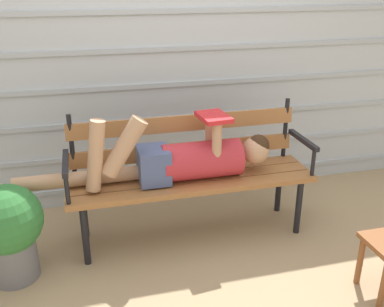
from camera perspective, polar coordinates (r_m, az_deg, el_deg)
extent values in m
plane|color=tan|center=(3.10, 0.54, -11.58)|extent=(12.00, 12.00, 0.00)
cube|color=#B2BCC6|center=(3.40, -2.90, 11.36)|extent=(5.44, 0.06, 2.16)
cube|color=#A3ADB7|center=(3.67, -2.51, -3.39)|extent=(5.44, 0.02, 0.04)
cube|color=#A3ADB7|center=(3.56, -2.58, 0.52)|extent=(5.44, 0.02, 0.04)
cube|color=#A3ADB7|center=(3.47, -2.66, 4.67)|extent=(5.44, 0.02, 0.04)
cube|color=#A3ADB7|center=(3.40, -2.74, 9.01)|extent=(5.44, 0.02, 0.04)
cube|color=#A3ADB7|center=(3.35, -2.82, 13.52)|extent=(5.44, 0.02, 0.04)
cube|color=#A3ADB7|center=(3.32, -2.92, 18.14)|extent=(5.44, 0.02, 0.04)
cube|color=#9E6638|center=(2.86, 0.70, -4.71)|extent=(1.68, 0.13, 0.04)
cube|color=#9E6638|center=(2.98, 0.00, -3.52)|extent=(1.68, 0.13, 0.04)
cube|color=#9E6638|center=(3.10, -0.65, -2.42)|extent=(1.68, 0.13, 0.04)
cube|color=#9E6638|center=(3.10, -0.94, 0.42)|extent=(1.61, 0.05, 0.11)
cube|color=#9E6638|center=(3.03, -0.96, 4.00)|extent=(1.61, 0.05, 0.11)
cylinder|color=black|center=(3.00, -15.45, 0.84)|extent=(0.03, 0.03, 0.45)
cylinder|color=black|center=(3.32, 12.12, 3.29)|extent=(0.03, 0.03, 0.45)
cylinder|color=black|center=(2.87, -13.80, -10.44)|extent=(0.04, 0.04, 0.41)
cylinder|color=black|center=(3.20, 13.77, -6.83)|extent=(0.04, 0.04, 0.41)
cylinder|color=black|center=(3.16, -13.97, -7.27)|extent=(0.04, 0.04, 0.41)
cylinder|color=black|center=(3.45, 11.28, -4.30)|extent=(0.04, 0.04, 0.41)
cube|color=black|center=(2.82, -16.24, -1.20)|extent=(0.04, 0.40, 0.03)
cylinder|color=black|center=(2.71, -16.05, -4.49)|extent=(0.03, 0.03, 0.20)
cube|color=black|center=(3.18, 14.35, 1.73)|extent=(0.04, 0.40, 0.03)
cylinder|color=black|center=(3.08, 15.59, -1.06)|extent=(0.03, 0.03, 0.20)
cylinder|color=#B72D38|center=(2.94, 1.24, -0.85)|extent=(0.53, 0.25, 0.25)
cube|color=#475684|center=(2.87, -5.06, -1.49)|extent=(0.20, 0.24, 0.23)
sphere|color=tan|center=(3.04, 8.28, 0.40)|extent=(0.19, 0.19, 0.19)
sphere|color=#382314|center=(3.04, 8.67, 1.01)|extent=(0.16, 0.16, 0.16)
cylinder|color=tan|center=(2.73, -8.85, 0.88)|extent=(0.31, 0.11, 0.40)
cylinder|color=tan|center=(2.74, -12.51, -0.31)|extent=(0.16, 0.09, 0.47)
cylinder|color=tan|center=(2.93, -14.65, -3.22)|extent=(0.81, 0.10, 0.10)
cylinder|color=tan|center=(2.83, 3.26, 1.32)|extent=(0.06, 0.06, 0.28)
cylinder|color=tan|center=(2.98, 2.34, 2.39)|extent=(0.06, 0.06, 0.28)
cube|color=red|center=(2.85, 2.85, 4.80)|extent=(0.20, 0.27, 0.03)
cylinder|color=brown|center=(2.71, 23.81, -15.35)|extent=(0.04, 0.04, 0.32)
cylinder|color=brown|center=(2.84, 21.15, -12.93)|extent=(0.04, 0.04, 0.32)
cylinder|color=slate|center=(2.94, -22.27, -12.70)|extent=(0.28, 0.28, 0.25)
sphere|color=#2D7033|center=(2.79, -23.11, -7.95)|extent=(0.42, 0.42, 0.42)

